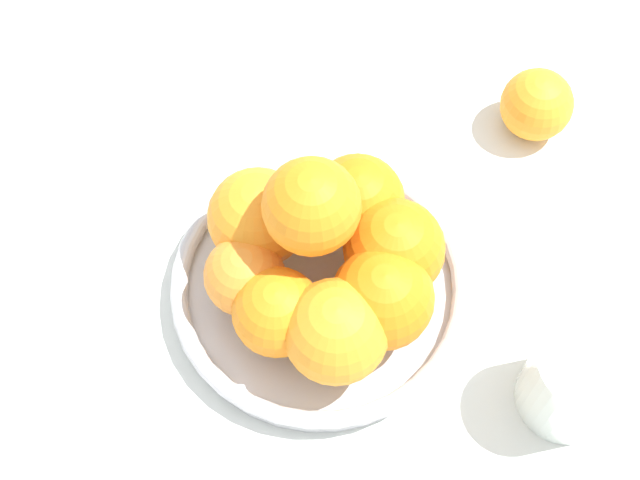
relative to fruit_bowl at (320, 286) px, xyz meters
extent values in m
plane|color=silver|center=(0.00, 0.00, -0.01)|extent=(4.00, 4.00, 0.00)
cylinder|color=silver|center=(0.00, 0.00, -0.01)|extent=(0.25, 0.25, 0.01)
torus|color=silver|center=(0.00, 0.00, 0.01)|extent=(0.26, 0.26, 0.01)
sphere|color=orange|center=(0.05, 0.02, 0.05)|extent=(0.07, 0.07, 0.07)
sphere|color=orange|center=(0.02, 0.06, 0.06)|extent=(0.08, 0.08, 0.08)
sphere|color=orange|center=(-0.03, 0.06, 0.06)|extent=(0.08, 0.08, 0.08)
sphere|color=orange|center=(-0.06, 0.02, 0.06)|extent=(0.08, 0.08, 0.08)
sphere|color=orange|center=(-0.05, -0.03, 0.05)|extent=(0.08, 0.08, 0.08)
sphere|color=orange|center=(-0.02, -0.06, 0.05)|extent=(0.07, 0.07, 0.07)
sphere|color=orange|center=(0.03, -0.06, 0.06)|extent=(0.08, 0.08, 0.08)
sphere|color=orange|center=(0.06, -0.02, 0.05)|extent=(0.07, 0.07, 0.07)
sphere|color=orange|center=(0.00, -0.01, 0.12)|extent=(0.08, 0.08, 0.08)
sphere|color=orange|center=(-0.26, -0.06, 0.02)|extent=(0.07, 0.07, 0.07)
cylinder|color=silver|center=(-0.13, 0.18, 0.03)|extent=(0.08, 0.08, 0.09)
camera|label=1|loc=(0.16, 0.29, 0.69)|focal=50.00mm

